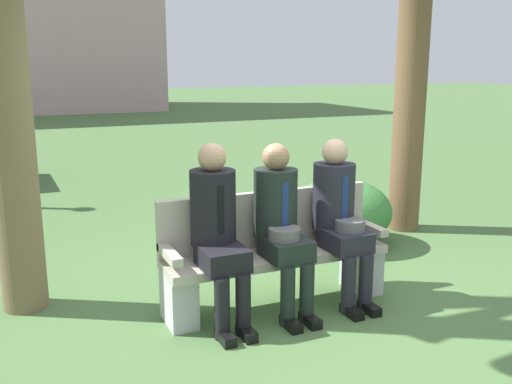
{
  "coord_description": "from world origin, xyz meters",
  "views": [
    {
      "loc": [
        -2.06,
        -3.77,
        1.9
      ],
      "look_at": [
        -0.16,
        0.49,
        0.85
      ],
      "focal_mm": 40.28,
      "sensor_mm": 36.0,
      "label": 1
    }
  ],
  "objects": [
    {
      "name": "shrub_mid_lawn",
      "position": [
        1.14,
        1.25,
        0.36
      ],
      "size": [
        1.14,
        1.04,
        0.71
      ],
      "primitive_type": "ellipsoid",
      "color": "#377835",
      "rests_on": "ground"
    },
    {
      "name": "seated_man_middle",
      "position": [
        -0.17,
        0.02,
        0.73
      ],
      "size": [
        0.34,
        0.72,
        1.31
      ],
      "color": "#1E2823",
      "rests_on": "ground"
    },
    {
      "name": "park_bench",
      "position": [
        -0.16,
        0.15,
        0.42
      ],
      "size": [
        1.81,
        0.44,
        0.9
      ],
      "color": "#B7AD9E",
      "rests_on": "ground"
    },
    {
      "name": "seated_man_left",
      "position": [
        -0.68,
        0.03,
        0.75
      ],
      "size": [
        0.34,
        0.72,
        1.34
      ],
      "color": "black",
      "rests_on": "ground"
    },
    {
      "name": "ground_plane",
      "position": [
        0.0,
        0.0,
        0.0
      ],
      "size": [
        80.0,
        80.0,
        0.0
      ],
      "primitive_type": "plane",
      "color": "#486C3A"
    },
    {
      "name": "seated_man_right",
      "position": [
        0.36,
        0.02,
        0.73
      ],
      "size": [
        0.34,
        0.72,
        1.31
      ],
      "color": "#23232D",
      "rests_on": "ground"
    }
  ]
}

